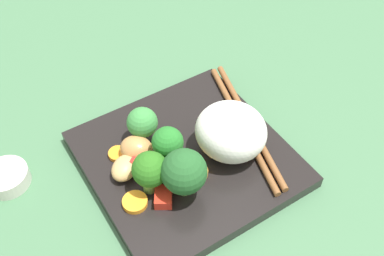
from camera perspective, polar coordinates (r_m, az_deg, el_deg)
ground_plane at (r=56.80cm, az=-0.65°, el=-5.08°), size 110.00×110.00×2.00cm
square_plate at (r=55.35cm, az=-0.67°, el=-3.94°), size 23.25×23.25×1.67cm
rice_mound at (r=52.73cm, az=4.96°, el=-0.47°), size 11.56×11.42×6.82cm
broccoli_floret_0 at (r=51.34cm, az=-3.36°, el=-1.72°), size 3.69×3.69×5.83cm
broccoli_floret_1 at (r=49.28cm, az=-5.36°, el=-5.37°), size 4.08×4.08×5.58cm
broccoli_floret_2 at (r=54.15cm, az=-6.34°, el=0.64°), size 3.77×3.77×5.16cm
broccoli_floret_3 at (r=48.09cm, az=-1.03°, el=-5.63°), size 5.08×5.08×6.79cm
carrot_slice_0 at (r=55.14cm, az=-9.41°, el=-3.26°), size 3.01×3.01×0.56cm
carrot_slice_1 at (r=50.74cm, az=-7.26°, el=-9.33°), size 3.85×3.85×0.65cm
carrot_slice_2 at (r=52.66cm, az=0.51°, el=-5.61°), size 3.67×3.67×0.69cm
carrot_slice_3 at (r=55.78cm, az=-3.83°, el=-1.73°), size 2.44×2.44×0.54cm
pepper_chunk_0 at (r=50.44cm, az=-3.66°, el=-8.74°), size 3.21×2.99×1.27cm
pepper_chunk_1 at (r=52.82cm, az=-6.30°, el=-4.56°), size 3.04×2.99×2.08cm
chicken_piece_0 at (r=52.67cm, az=-8.53°, el=-5.03°), size 4.59×4.78×2.18cm
chicken_piece_1 at (r=51.62cm, az=-3.14°, el=-5.69°), size 3.96×3.79×2.40cm
chicken_piece_3 at (r=53.70cm, az=-7.08°, el=-2.64°), size 5.18×5.14×3.04cm
chopstick_pair at (r=57.97cm, az=6.70°, el=0.67°), size 21.81×7.70×0.81cm
sauce_cup at (r=57.85cm, az=-22.49°, el=-5.84°), size 5.34×5.34×1.91cm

